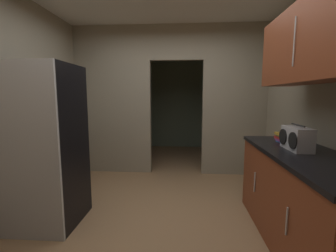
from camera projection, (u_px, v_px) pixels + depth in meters
name	position (u px, v px, depth m)	size (l,w,h in m)	color
ground	(159.00, 224.00, 2.56)	(20.00, 20.00, 0.00)	#93704C
kitchen_partition	(167.00, 97.00, 4.14)	(3.42, 0.12, 2.64)	gray
adjoining_room_shell	(173.00, 100.00, 5.75)	(3.42, 2.30, 2.64)	slate
refrigerator	(38.00, 146.00, 2.50)	(0.85, 0.71, 1.74)	black
lower_cabinet_run	(304.00, 201.00, 2.12)	(0.67, 1.82, 0.90)	brown
upper_cabinet_counterside	(317.00, 41.00, 1.93)	(0.36, 1.64, 0.68)	brown
boombox	(297.00, 139.00, 2.19)	(0.18, 0.36, 0.25)	#B2B2B7
book_stack	(282.00, 137.00, 2.56)	(0.13, 0.17, 0.11)	#2D609E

